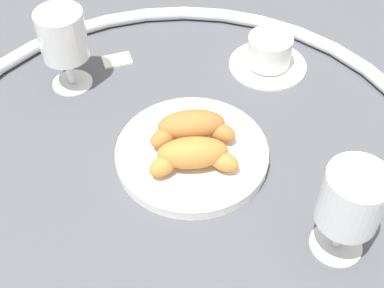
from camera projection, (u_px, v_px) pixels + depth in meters
name	position (u px, v px, depth m)	size (l,w,h in m)	color
ground_plane	(180.00, 167.00, 0.77)	(2.20, 2.20, 0.00)	#4C4F56
table_chrome_rim	(180.00, 162.00, 0.77)	(0.79, 0.79, 0.02)	silver
pastry_plate	(192.00, 153.00, 0.78)	(0.23, 0.23, 0.02)	white
croissant_large	(192.00, 127.00, 0.77)	(0.13, 0.09, 0.04)	#AD6B33
croissant_small	(193.00, 155.00, 0.74)	(0.13, 0.09, 0.04)	#BC7A38
coffee_cup_near	(269.00, 54.00, 0.91)	(0.14, 0.14, 0.06)	white
juice_glass_left	(63.00, 38.00, 0.83)	(0.08, 0.08, 0.14)	white
juice_glass_right	(352.00, 201.00, 0.62)	(0.08, 0.08, 0.14)	white
sugar_packet	(117.00, 59.00, 0.94)	(0.05, 0.03, 0.01)	white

